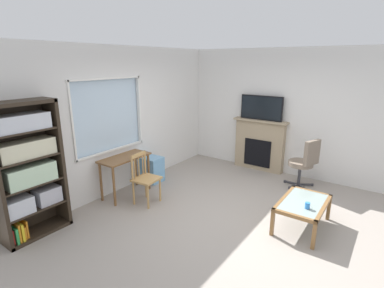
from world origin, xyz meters
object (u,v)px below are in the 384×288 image
at_px(bookshelf, 27,168).
at_px(wooden_chair, 145,178).
at_px(tv, 261,108).
at_px(office_chair, 305,161).
at_px(coffee_table, 303,205).
at_px(sippy_cup, 307,205).
at_px(desk_under_window, 125,163).
at_px(plastic_drawer_unit, 152,169).
at_px(fireplace, 259,145).

bearing_deg(bookshelf, wooden_chair, -20.71).
distance_m(tv, office_chair, 1.52).
distance_m(tv, coffee_table, 2.73).
bearing_deg(sippy_cup, bookshelf, 124.55).
relative_size(desk_under_window, sippy_cup, 10.66).
xyz_separation_m(plastic_drawer_unit, sippy_cup, (-0.21, -3.17, 0.21)).
bearing_deg(coffee_table, bookshelf, 127.65).
height_order(wooden_chair, fireplace, fireplace).
height_order(desk_under_window, tv, tv).
relative_size(desk_under_window, tv, 1.00).
bearing_deg(sippy_cup, coffee_table, 27.98).
xyz_separation_m(desk_under_window, coffee_table, (0.75, -3.02, -0.26)).
relative_size(fireplace, coffee_table, 1.25).
height_order(fireplace, tv, tv).
height_order(bookshelf, plastic_drawer_unit, bookshelf).
xyz_separation_m(bookshelf, sippy_cup, (2.22, -3.23, -0.54)).
bearing_deg(fireplace, desk_under_window, 151.67).
bearing_deg(wooden_chair, coffee_table, -72.94).
xyz_separation_m(office_chair, coffee_table, (-1.51, -0.40, -0.19)).
xyz_separation_m(bookshelf, fireplace, (4.40, -1.58, -0.42)).
height_order(desk_under_window, plastic_drawer_unit, desk_under_window).
distance_m(bookshelf, desk_under_window, 1.72).
bearing_deg(plastic_drawer_unit, bookshelf, 178.64).
xyz_separation_m(bookshelf, office_chair, (3.92, -2.73, -0.46)).
height_order(plastic_drawer_unit, office_chair, office_chair).
height_order(wooden_chair, tv, tv).
xyz_separation_m(coffee_table, sippy_cup, (-0.19, -0.10, 0.11)).
height_order(plastic_drawer_unit, sippy_cup, plastic_drawer_unit).
bearing_deg(tv, coffee_table, -141.94).
bearing_deg(plastic_drawer_unit, desk_under_window, -176.26).
xyz_separation_m(bookshelf, coffee_table, (2.41, -3.13, -0.65)).
height_order(plastic_drawer_unit, tv, tv).
distance_m(wooden_chair, coffee_table, 2.62).
relative_size(bookshelf, sippy_cup, 21.58).
bearing_deg(sippy_cup, fireplace, 37.04).
xyz_separation_m(bookshelf, wooden_chair, (1.64, -0.62, -0.55)).
bearing_deg(desk_under_window, sippy_cup, -79.88).
relative_size(tv, coffee_table, 0.97).
bearing_deg(desk_under_window, tv, -28.49).
height_order(bookshelf, tv, bookshelf).
bearing_deg(fireplace, plastic_drawer_unit, 142.27).
distance_m(wooden_chair, tv, 3.07).
bearing_deg(desk_under_window, plastic_drawer_unit, 3.74).
height_order(fireplace, office_chair, fireplace).
xyz_separation_m(tv, sippy_cup, (-2.16, -1.65, -0.97)).
height_order(bookshelf, fireplace, bookshelf).
bearing_deg(tv, office_chair, -112.12).
xyz_separation_m(bookshelf, desk_under_window, (1.67, -0.11, -0.39)).
bearing_deg(plastic_drawer_unit, coffee_table, -90.34).
bearing_deg(bookshelf, sippy_cup, -55.45).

